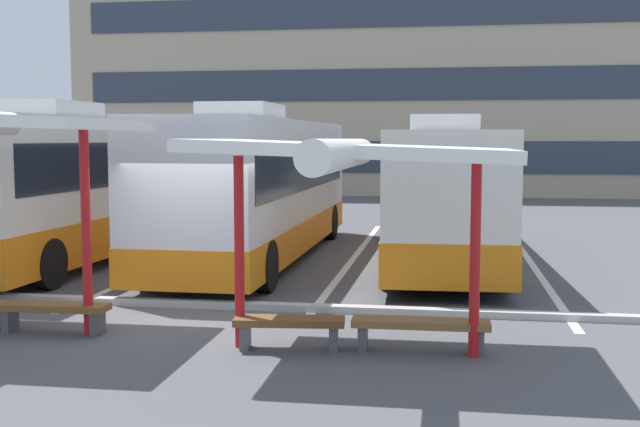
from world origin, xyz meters
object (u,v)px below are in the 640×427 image
coach_bus_1 (258,188)px  bench_1 (53,311)px  coach_bus_2 (440,195)px  bench_2 (289,326)px  waiting_shelter_1 (352,155)px  coach_bus_0 (81,189)px  bench_3 (420,328)px

coach_bus_1 → bench_1: 7.86m
coach_bus_2 → bench_2: (-1.99, -8.59, -1.24)m
bench_1 → waiting_shelter_1: bearing=-7.3°
coach_bus_1 → bench_1: size_ratio=6.62×
coach_bus_0 → bench_3: (8.33, -6.98, -1.39)m
coach_bus_1 → coach_bus_2: 4.41m
coach_bus_0 → coach_bus_2: 8.64m
bench_1 → bench_2: (3.70, -0.34, -0.00)m
waiting_shelter_1 → bench_2: waiting_shelter_1 is taller
bench_1 → coach_bus_2: bearing=55.4°
coach_bus_2 → bench_2: bearing=-103.1°
coach_bus_1 → coach_bus_2: size_ratio=1.03×
coach_bus_0 → bench_3: bearing=-39.9°
waiting_shelter_1 → bench_3: (0.90, 0.41, -2.36)m
coach_bus_1 → coach_bus_2: (4.36, 0.62, -0.15)m
waiting_shelter_1 → bench_1: bearing=172.7°
coach_bus_0 → coach_bus_2: (8.52, 1.45, -0.15)m
coach_bus_0 → bench_3: 10.95m
coach_bus_2 → bench_1: bearing=-124.6°
coach_bus_0 → bench_2: size_ratio=6.68×
bench_2 → bench_1: bearing=174.7°
bench_1 → bench_2: size_ratio=1.09×
bench_2 → bench_3: (1.80, 0.16, 0.01)m
waiting_shelter_1 → bench_2: bearing=164.6°
waiting_shelter_1 → bench_3: waiting_shelter_1 is taller
coach_bus_0 → bench_2: (6.53, -7.14, -1.40)m
coach_bus_1 → waiting_shelter_1: bearing=-68.3°
coach_bus_0 → waiting_shelter_1: bearing=-44.8°
coach_bus_2 → waiting_shelter_1: (-1.09, -8.83, 1.13)m
bench_1 → bench_2: 3.71m
coach_bus_2 → coach_bus_1: bearing=-171.9°
coach_bus_0 → bench_1: bearing=-67.4°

